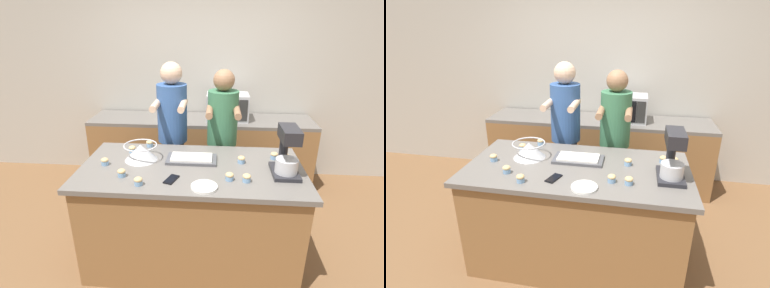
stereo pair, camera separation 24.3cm
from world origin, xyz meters
TOP-DOWN VIEW (x-y plane):
  - ground_plane at (0.00, 0.00)m, footprint 16.00×16.00m
  - back_wall at (0.00, 1.79)m, footprint 10.00×0.06m
  - island_counter at (0.00, 0.00)m, footprint 1.82×0.92m
  - back_counter at (0.00, 1.44)m, footprint 2.80×0.60m
  - person_left at (-0.25, 0.68)m, footprint 0.32×0.49m
  - person_right at (0.25, 0.68)m, footprint 0.32×0.49m
  - stand_mixer at (0.73, -0.07)m, footprint 0.20×0.30m
  - mixing_bowl at (-0.44, 0.10)m, footprint 0.29×0.29m
  - baking_tray at (-0.01, 0.11)m, footprint 0.42×0.22m
  - microwave_oven at (0.32, 1.44)m, footprint 0.51×0.34m
  - cell_phone at (-0.13, -0.24)m, footprint 0.11×0.16m
  - small_plate at (0.12, -0.34)m, footprint 0.19×0.19m
  - cupcake_0 at (0.79, 0.19)m, footprint 0.06×0.06m
  - cupcake_1 at (-0.36, -0.34)m, footprint 0.06×0.06m
  - cupcake_2 at (-0.72, -0.03)m, footprint 0.06×0.06m
  - cupcake_3 at (0.70, 0.21)m, footprint 0.06×0.06m
  - cupcake_4 at (-0.56, 0.25)m, footprint 0.06×0.06m
  - cupcake_5 at (0.30, -0.21)m, footprint 0.06×0.06m
  - cupcake_6 at (-0.43, 0.39)m, footprint 0.06×0.06m
  - cupcake_7 at (-0.52, -0.22)m, footprint 0.06×0.06m
  - cupcake_8 at (0.43, -0.22)m, footprint 0.06×0.06m
  - cupcake_9 at (0.41, 0.10)m, footprint 0.06×0.06m

SIDE VIEW (x-z plane):
  - ground_plane at x=0.00m, z-range 0.00..0.00m
  - back_counter at x=0.00m, z-range 0.00..0.89m
  - island_counter at x=0.00m, z-range 0.00..0.92m
  - person_right at x=0.25m, z-range 0.05..1.66m
  - person_left at x=-0.25m, z-range 0.06..1.73m
  - cell_phone at x=-0.13m, z-range 0.92..0.93m
  - small_plate at x=0.12m, z-range 0.92..0.94m
  - baking_tray at x=-0.01m, z-range 0.92..0.96m
  - cupcake_0 at x=0.79m, z-range 0.92..0.98m
  - cupcake_1 at x=-0.36m, z-range 0.92..0.98m
  - cupcake_2 at x=-0.72m, z-range 0.92..0.98m
  - cupcake_3 at x=0.70m, z-range 0.92..0.98m
  - cupcake_4 at x=-0.56m, z-range 0.92..0.98m
  - cupcake_5 at x=0.30m, z-range 0.92..0.98m
  - cupcake_6 at x=-0.43m, z-range 0.92..0.98m
  - cupcake_7 at x=-0.52m, z-range 0.92..0.98m
  - cupcake_8 at x=0.43m, z-range 0.92..0.98m
  - cupcake_9 at x=0.41m, z-range 0.92..0.98m
  - mixing_bowl at x=-0.44m, z-range 0.92..1.06m
  - microwave_oven at x=0.32m, z-range 0.89..1.21m
  - stand_mixer at x=0.73m, z-range 0.89..1.28m
  - back_wall at x=0.00m, z-range 0.00..2.70m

